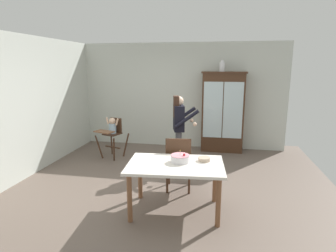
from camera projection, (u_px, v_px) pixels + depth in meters
ground_plane at (160, 185)px, 5.10m from camera, size 6.24×6.24×0.00m
wall_back at (181, 96)px, 7.34m from camera, size 5.32×0.06×2.70m
wall_left at (23, 108)px, 5.28m from camera, size 0.06×5.32×2.70m
china_cabinet at (223, 112)px, 6.96m from camera, size 1.07×0.48×1.98m
ceramic_vase at (222, 66)px, 6.74m from camera, size 0.13×0.13×0.27m
high_chair_with_toddler at (112, 130)px, 6.50m from camera, size 0.72×0.80×0.95m
adult_person at (179, 123)px, 5.72m from camera, size 0.59×0.58×1.53m
dining_table at (175, 170)px, 4.06m from camera, size 1.45×1.02×0.74m
birthday_cake at (180, 158)px, 4.11m from camera, size 0.28×0.28×0.19m
serving_bowl at (204, 159)px, 4.16m from camera, size 0.18×0.18×0.05m
dining_chair_far_side at (178, 160)px, 4.73m from camera, size 0.48×0.48×0.96m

